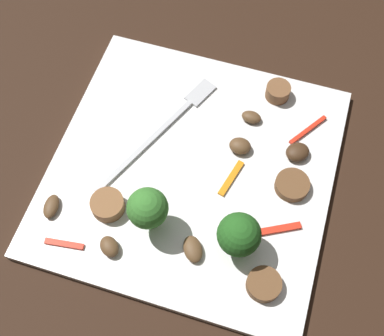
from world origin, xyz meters
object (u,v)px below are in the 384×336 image
at_px(sausage_slice_2, 278,92).
at_px(sausage_slice_3, 292,185).
at_px(mushroom_1, 193,249).
at_px(sausage_slice_0, 108,205).
at_px(mushroom_4, 240,146).
at_px(mushroom_5, 51,206).
at_px(sausage_slice_1, 264,284).
at_px(pepper_strip_0, 230,181).
at_px(broccoli_floret_0, 148,209).
at_px(mushroom_2, 251,117).
at_px(mushroom_3, 298,152).
at_px(pepper_strip_3, 308,130).
at_px(broccoli_floret_1, 239,235).
at_px(pepper_strip_1, 278,229).
at_px(mushroom_0, 109,247).
at_px(pepper_strip_2, 64,244).
at_px(fork, 165,126).

bearing_deg(sausage_slice_2, sausage_slice_3, -159.68).
bearing_deg(mushroom_1, sausage_slice_0, 79.34).
xyz_separation_m(mushroom_4, mushroom_5, (-0.12, 0.16, -0.00)).
relative_size(sausage_slice_2, mushroom_1, 0.99).
bearing_deg(sausage_slice_1, pepper_strip_0, 31.37).
bearing_deg(mushroom_5, sausage_slice_1, -93.49).
bearing_deg(sausage_slice_3, broccoli_floret_0, 122.98).
height_order(mushroom_2, mushroom_3, mushroom_3).
xyz_separation_m(broccoli_floret_0, mushroom_3, (0.12, -0.12, -0.03)).
relative_size(mushroom_1, pepper_strip_3, 0.52).
xyz_separation_m(broccoli_floret_1, mushroom_2, (0.15, 0.02, -0.03)).
xyz_separation_m(sausage_slice_3, pepper_strip_3, (0.07, -0.00, -0.00)).
bearing_deg(pepper_strip_1, mushroom_4, 37.59).
distance_m(mushroom_2, mushroom_3, 0.06).
bearing_deg(mushroom_1, broccoli_floret_1, -67.25).
xyz_separation_m(broccoli_floret_1, sausage_slice_1, (-0.03, -0.03, -0.03)).
distance_m(broccoli_floret_1, pepper_strip_3, 0.16).
distance_m(mushroom_3, mushroom_5, 0.26).
distance_m(sausage_slice_1, sausage_slice_2, 0.22).
height_order(mushroom_0, mushroom_4, mushroom_4).
relative_size(mushroom_2, mushroom_3, 0.85).
relative_size(sausage_slice_0, pepper_strip_3, 0.64).
distance_m(sausage_slice_3, mushroom_4, 0.07).
relative_size(sausage_slice_0, mushroom_2, 1.54).
bearing_deg(sausage_slice_0, pepper_strip_3, -49.44).
xyz_separation_m(mushroom_3, pepper_strip_2, (-0.16, 0.19, -0.00)).
distance_m(mushroom_0, mushroom_1, 0.08).
bearing_deg(pepper_strip_2, pepper_strip_0, -50.30).
relative_size(mushroom_4, pepper_strip_1, 0.51).
height_order(broccoli_floret_0, pepper_strip_3, broccoli_floret_0).
distance_m(sausage_slice_0, mushroom_0, 0.04).
relative_size(sausage_slice_1, mushroom_4, 1.41).
bearing_deg(fork, pepper_strip_1, -95.24).
bearing_deg(mushroom_2, mushroom_4, 176.48).
distance_m(broccoli_floret_1, mushroom_5, 0.19).
distance_m(fork, sausage_slice_2, 0.13).
bearing_deg(mushroom_4, broccoli_floret_1, -167.02).
bearing_deg(mushroom_1, mushroom_2, -5.92).
bearing_deg(sausage_slice_0, broccoli_floret_0, -94.77).
xyz_separation_m(broccoli_floret_1, mushroom_0, (-0.04, 0.12, -0.03)).
xyz_separation_m(mushroom_0, pepper_strip_2, (-0.01, 0.04, -0.00)).
bearing_deg(pepper_strip_0, pepper_strip_1, -121.89).
xyz_separation_m(broccoli_floret_1, pepper_strip_2, (-0.05, 0.16, -0.03)).
bearing_deg(pepper_strip_1, mushroom_0, 113.95).
bearing_deg(mushroom_0, sausage_slice_2, -27.06).
bearing_deg(pepper_strip_2, sausage_slice_2, -34.20).
relative_size(fork, mushroom_1, 6.22).
bearing_deg(pepper_strip_0, sausage_slice_0, 120.49).
relative_size(sausage_slice_3, mushroom_3, 1.38).
height_order(sausage_slice_0, pepper_strip_3, sausage_slice_0).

